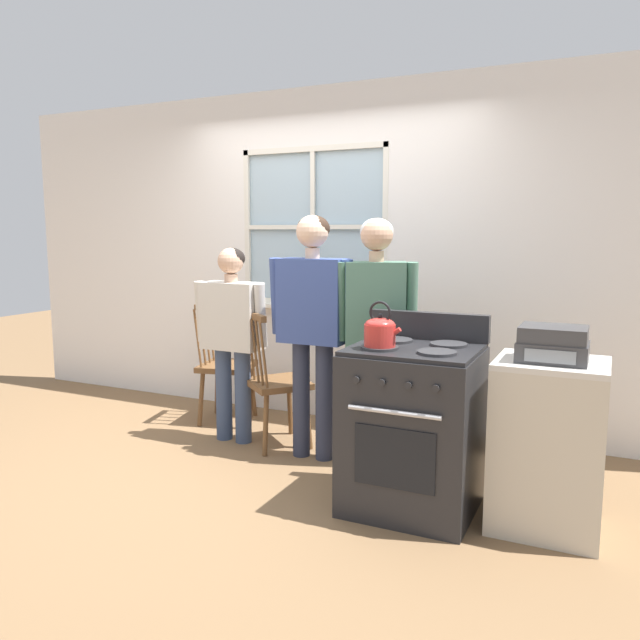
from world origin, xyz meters
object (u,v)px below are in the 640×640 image
(person_elderly_left, at_px, (232,326))
(kettle, at_px, (380,331))
(person_adult_right, at_px, (376,317))
(stereo, at_px, (553,344))
(chair_by_window, at_px, (275,384))
(person_teen_center, at_px, (313,311))
(stove, at_px, (413,426))
(side_counter, at_px, (548,445))
(potted_plant, at_px, (340,297))
(chair_near_wall, at_px, (224,366))

(person_elderly_left, relative_size, kettle, 5.82)
(person_adult_right, height_order, stereo, person_adult_right)
(chair_by_window, height_order, person_teen_center, person_teen_center)
(stove, relative_size, stereo, 3.19)
(chair_by_window, distance_m, person_adult_right, 0.96)
(stereo, bearing_deg, kettle, -168.19)
(person_elderly_left, height_order, side_counter, person_elderly_left)
(potted_plant, height_order, stereo, potted_plant)
(kettle, height_order, stereo, kettle)
(chair_by_window, bearing_deg, person_adult_right, -144.35)
(chair_near_wall, xyz_separation_m, potted_plant, (0.86, 0.39, 0.57))
(person_adult_right, bearing_deg, kettle, -87.34)
(person_teen_center, height_order, person_adult_right, person_teen_center)
(person_teen_center, xyz_separation_m, person_adult_right, (0.43, 0.05, -0.03))
(chair_by_window, relative_size, person_teen_center, 0.59)
(chair_by_window, relative_size, person_elderly_left, 0.69)
(stove, xyz_separation_m, stereo, (0.71, 0.05, 0.51))
(side_counter, bearing_deg, stove, -174.35)
(chair_by_window, height_order, stereo, stereo)
(chair_by_window, xyz_separation_m, potted_plant, (0.19, 0.73, 0.57))
(chair_by_window, distance_m, side_counter, 1.98)
(stove, distance_m, stereo, 0.88)
(person_teen_center, relative_size, person_adult_right, 1.01)
(stove, relative_size, potted_plant, 4.23)
(person_elderly_left, xyz_separation_m, stove, (1.54, -0.53, -0.39))
(side_counter, height_order, stereo, stereo)
(person_teen_center, distance_m, potted_plant, 0.86)
(stereo, bearing_deg, chair_by_window, 164.59)
(side_counter, distance_m, stereo, 0.54)
(chair_near_wall, bearing_deg, person_adult_right, -118.14)
(chair_near_wall, relative_size, stereo, 2.90)
(person_teen_center, bearing_deg, potted_plant, 100.13)
(side_counter, bearing_deg, chair_by_window, 165.17)
(person_teen_center, relative_size, kettle, 6.73)
(chair_by_window, height_order, person_adult_right, person_adult_right)
(person_teen_center, bearing_deg, person_elderly_left, 173.88)
(chair_by_window, relative_size, chair_near_wall, 1.00)
(chair_near_wall, height_order, stereo, stereo)
(person_elderly_left, distance_m, person_teen_center, 0.71)
(person_adult_right, xyz_separation_m, kettle, (0.26, -0.65, 0.02))
(side_counter, relative_size, stereo, 2.65)
(chair_near_wall, relative_size, potted_plant, 3.85)
(person_teen_center, height_order, stereo, person_teen_center)
(person_elderly_left, relative_size, stove, 1.33)
(potted_plant, bearing_deg, stereo, -36.19)
(person_teen_center, bearing_deg, stereo, -16.02)
(stove, bearing_deg, stereo, 3.98)
(stove, distance_m, kettle, 0.59)
(chair_by_window, bearing_deg, stove, -165.73)
(person_elderly_left, xyz_separation_m, side_counter, (2.25, -0.46, -0.41))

